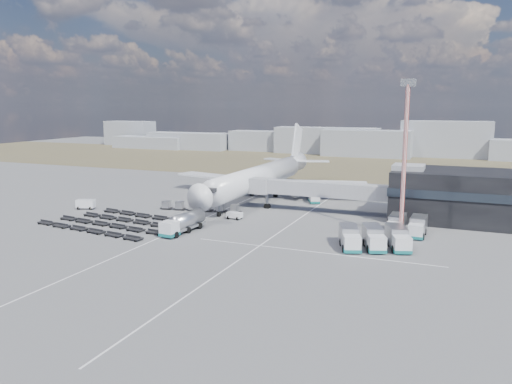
% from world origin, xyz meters
% --- Properties ---
extents(ground, '(420.00, 420.00, 0.00)m').
position_xyz_m(ground, '(0.00, 0.00, 0.00)').
color(ground, '#565659').
rests_on(ground, ground).
extents(grass_strip, '(420.00, 90.00, 0.01)m').
position_xyz_m(grass_strip, '(0.00, 110.00, 0.01)').
color(grass_strip, '#4B452D').
rests_on(grass_strip, ground).
extents(lane_markings, '(47.12, 110.00, 0.01)m').
position_xyz_m(lane_markings, '(9.77, 3.00, 0.01)').
color(lane_markings, silver).
rests_on(lane_markings, ground).
extents(terminal, '(30.40, 16.40, 11.00)m').
position_xyz_m(terminal, '(47.77, 23.96, 5.25)').
color(terminal, black).
rests_on(terminal, ground).
extents(jet_bridge, '(30.30, 3.80, 7.05)m').
position_xyz_m(jet_bridge, '(15.90, 20.42, 5.05)').
color(jet_bridge, '#939399').
rests_on(jet_bridge, ground).
extents(airliner, '(51.59, 64.53, 17.62)m').
position_xyz_m(airliner, '(0.00, 32.38, 5.29)').
color(airliner, silver).
rests_on(airliner, ground).
extents(skyline, '(277.03, 26.82, 23.93)m').
position_xyz_m(skyline, '(7.87, 150.98, 7.26)').
color(skyline, '#8F939C').
rests_on(skyline, ground).
extents(fuel_tanker, '(3.68, 11.01, 3.49)m').
position_xyz_m(fuel_tanker, '(-0.12, -5.17, 1.75)').
color(fuel_tanker, silver).
rests_on(fuel_tanker, ground).
extents(pushback_tug, '(3.18, 1.97, 1.40)m').
position_xyz_m(pushback_tug, '(4.00, 8.00, 0.70)').
color(pushback_tug, silver).
rests_on(pushback_tug, ground).
extents(utility_van, '(4.29, 2.94, 2.13)m').
position_xyz_m(utility_van, '(-30.62, 4.27, 1.06)').
color(utility_van, silver).
rests_on(utility_van, ground).
extents(catering_truck, '(4.24, 5.95, 2.53)m').
position_xyz_m(catering_truck, '(13.93, 31.29, 1.29)').
color(catering_truck, silver).
rests_on(catering_truck, ground).
extents(service_trucks_near, '(12.47, 10.93, 3.17)m').
position_xyz_m(service_trucks_near, '(33.47, -2.29, 1.72)').
color(service_trucks_near, silver).
rests_on(service_trucks_near, ground).
extents(service_trucks_far, '(6.50, 7.71, 3.03)m').
position_xyz_m(service_trucks_far, '(37.48, 8.64, 1.65)').
color(service_trucks_far, silver).
rests_on(service_trucks_far, ground).
extents(uld_row, '(18.44, 4.04, 1.67)m').
position_xyz_m(uld_row, '(-6.16, 12.06, 1.00)').
color(uld_row, black).
rests_on(uld_row, ground).
extents(baggage_dollies, '(27.62, 18.85, 0.81)m').
position_xyz_m(baggage_dollies, '(-15.74, -4.82, 0.41)').
color(baggage_dollies, black).
rests_on(baggage_dollies, ground).
extents(floodlight_mast, '(2.54, 2.09, 27.07)m').
position_xyz_m(floodlight_mast, '(36.63, 7.06, 13.57)').
color(floodlight_mast, '#AC241B').
rests_on(floodlight_mast, ground).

